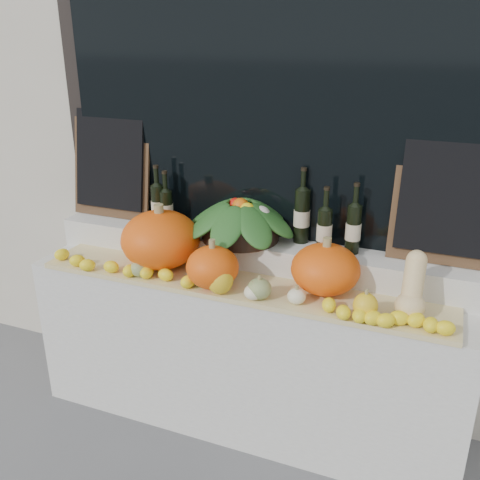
% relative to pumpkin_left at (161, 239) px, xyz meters
% --- Properties ---
extents(display_sill, '(2.30, 0.55, 0.88)m').
position_rel_pumpkin_left_xyz_m(display_sill, '(0.45, 0.07, -0.62)').
color(display_sill, silver).
rests_on(display_sill, ground).
extents(rear_tier, '(2.30, 0.25, 0.16)m').
position_rel_pumpkin_left_xyz_m(rear_tier, '(0.45, 0.22, -0.10)').
color(rear_tier, silver).
rests_on(rear_tier, display_sill).
extents(straw_bedding, '(2.10, 0.32, 0.02)m').
position_rel_pumpkin_left_xyz_m(straw_bedding, '(0.45, -0.05, -0.16)').
color(straw_bedding, tan).
rests_on(straw_bedding, display_sill).
extents(pumpkin_left, '(0.54, 0.54, 0.30)m').
position_rel_pumpkin_left_xyz_m(pumpkin_left, '(0.00, 0.00, 0.00)').
color(pumpkin_left, '#FF5D0D').
rests_on(pumpkin_left, straw_bedding).
extents(pumpkin_right, '(0.38, 0.38, 0.24)m').
position_rel_pumpkin_left_xyz_m(pumpkin_right, '(0.87, 0.02, -0.03)').
color(pumpkin_right, '#FF5D0D').
rests_on(pumpkin_right, straw_bedding).
extents(pumpkin_center, '(0.33, 0.33, 0.21)m').
position_rel_pumpkin_left_xyz_m(pumpkin_center, '(0.35, -0.12, -0.05)').
color(pumpkin_center, '#FF5D0D').
rests_on(pumpkin_center, straw_bedding).
extents(butternut_squash, '(0.13, 0.20, 0.28)m').
position_rel_pumpkin_left_xyz_m(butternut_squash, '(1.27, -0.05, -0.02)').
color(butternut_squash, '#EDCA8B').
rests_on(butternut_squash, straw_bedding).
extents(decorative_gourds, '(1.24, 0.16, 0.16)m').
position_rel_pumpkin_left_xyz_m(decorative_gourds, '(0.54, -0.16, -0.10)').
color(decorative_gourds, '#38621D').
rests_on(decorative_gourds, straw_bedding).
extents(lemon_heap, '(2.20, 0.16, 0.06)m').
position_rel_pumpkin_left_xyz_m(lemon_heap, '(0.45, -0.16, -0.12)').
color(lemon_heap, yellow).
rests_on(lemon_heap, straw_bedding).
extents(produce_bowl, '(0.62, 0.62, 0.23)m').
position_rel_pumpkin_left_xyz_m(produce_bowl, '(0.37, 0.21, 0.09)').
color(produce_bowl, black).
rests_on(produce_bowl, rear_tier).
extents(wine_bottle_far_left, '(0.08, 0.08, 0.35)m').
position_rel_pumpkin_left_xyz_m(wine_bottle_far_left, '(-0.12, 0.20, 0.11)').
color(wine_bottle_far_left, black).
rests_on(wine_bottle_far_left, rear_tier).
extents(wine_bottle_near_left, '(0.08, 0.08, 0.33)m').
position_rel_pumpkin_left_xyz_m(wine_bottle_near_left, '(-0.08, 0.21, 0.10)').
color(wine_bottle_near_left, black).
rests_on(wine_bottle_near_left, rear_tier).
extents(wine_bottle_tall, '(0.08, 0.08, 0.40)m').
position_rel_pumpkin_left_xyz_m(wine_bottle_tall, '(0.68, 0.28, 0.13)').
color(wine_bottle_tall, black).
rests_on(wine_bottle_tall, rear_tier).
extents(wine_bottle_near_right, '(0.08, 0.08, 0.33)m').
position_rel_pumpkin_left_xyz_m(wine_bottle_near_right, '(0.82, 0.20, 0.10)').
color(wine_bottle_near_right, black).
rests_on(wine_bottle_near_right, rear_tier).
extents(wine_bottle_far_right, '(0.08, 0.08, 0.36)m').
position_rel_pumpkin_left_xyz_m(wine_bottle_far_right, '(0.95, 0.23, 0.11)').
color(wine_bottle_far_right, black).
rests_on(wine_bottle_far_right, rear_tier).
extents(chalkboard_left, '(0.50, 0.13, 0.61)m').
position_rel_pumpkin_left_xyz_m(chalkboard_left, '(-0.47, 0.28, 0.31)').
color(chalkboard_left, '#4C331E').
rests_on(chalkboard_left, rear_tier).
extents(chalkboard_right, '(0.50, 0.13, 0.61)m').
position_rel_pumpkin_left_xyz_m(chalkboard_right, '(1.37, 0.28, 0.31)').
color(chalkboard_right, '#4C331E').
rests_on(chalkboard_right, rear_tier).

